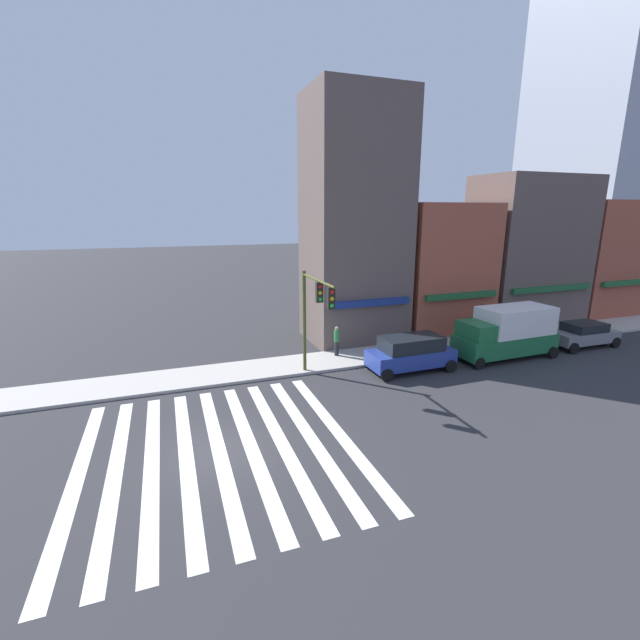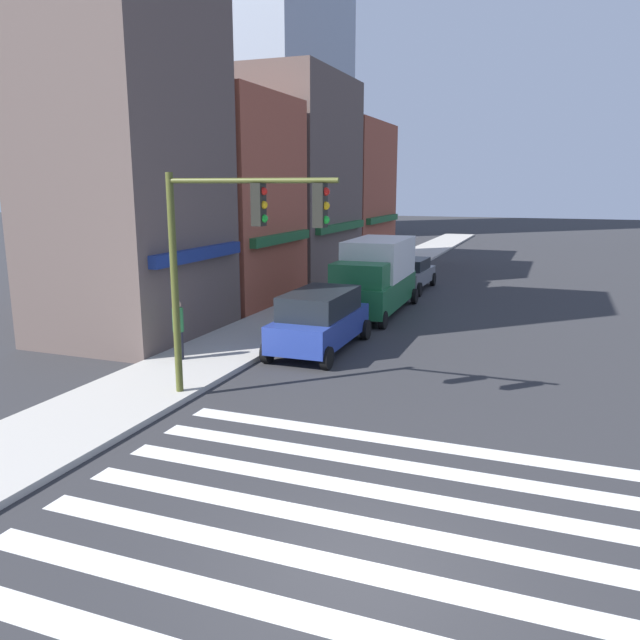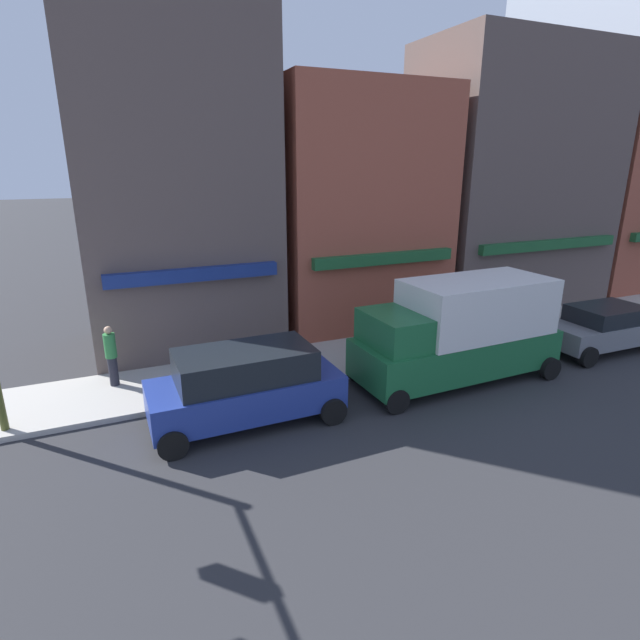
{
  "view_description": "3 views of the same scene",
  "coord_description": "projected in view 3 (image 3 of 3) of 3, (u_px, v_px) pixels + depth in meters",
  "views": [
    {
      "loc": [
        -1.27,
        -14.3,
        8.43
      ],
      "look_at": [
        5.36,
        4.0,
        3.5
      ],
      "focal_mm": 24.0,
      "sensor_mm": 36.0,
      "label": 1
    },
    {
      "loc": [
        -7.41,
        -2.25,
        5.24
      ],
      "look_at": [
        10.85,
        4.7,
        1.0
      ],
      "focal_mm": 35.0,
      "sensor_mm": 36.0,
      "label": 2
    },
    {
      "loc": [
        8.04,
        -6.34,
        6.24
      ],
      "look_at": [
        13.41,
        6.0,
        2.0
      ],
      "focal_mm": 28.0,
      "sensor_mm": 36.0,
      "label": 3
    }
  ],
  "objects": [
    {
      "name": "pedestrian_grey_coat",
      "position": [
        508.0,
        310.0,
        18.43
      ],
      "size": [
        0.32,
        0.32,
        1.77
      ],
      "rotation": [
        0.0,
        0.0,
        4.46
      ],
      "color": "#23232D",
      "rests_on": "sidewalk_left"
    },
    {
      "name": "pedestrian_green_top",
      "position": [
        111.0,
        355.0,
        14.07
      ],
      "size": [
        0.32,
        0.32,
        1.77
      ],
      "rotation": [
        0.0,
        0.0,
        5.33
      ],
      "color": "#23232D",
      "rests_on": "sidewalk_left"
    },
    {
      "name": "sedan_grey",
      "position": [
        605.0,
        327.0,
        17.2
      ],
      "size": [
        4.43,
        2.02,
        1.59
      ],
      "rotation": [
        0.0,
        0.0,
        -0.02
      ],
      "color": "slate",
      "rests_on": "ground_plane"
    },
    {
      "name": "storefront_row",
      "position": [
        442.0,
        174.0,
        20.81
      ],
      "size": [
        30.36,
        5.3,
        15.61
      ],
      "color": "brown",
      "rests_on": "ground_plane"
    },
    {
      "name": "suv_blue",
      "position": [
        246.0,
        384.0,
        12.29
      ],
      "size": [
        4.72,
        2.12,
        1.94
      ],
      "rotation": [
        0.0,
        0.0,
        0.01
      ],
      "color": "navy",
      "rests_on": "ground_plane"
    },
    {
      "name": "box_truck_green",
      "position": [
        460.0,
        330.0,
        14.59
      ],
      "size": [
        6.25,
        2.42,
        3.04
      ],
      "rotation": [
        0.0,
        0.0,
        0.03
      ],
      "color": "#1E6638",
      "rests_on": "ground_plane"
    }
  ]
}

